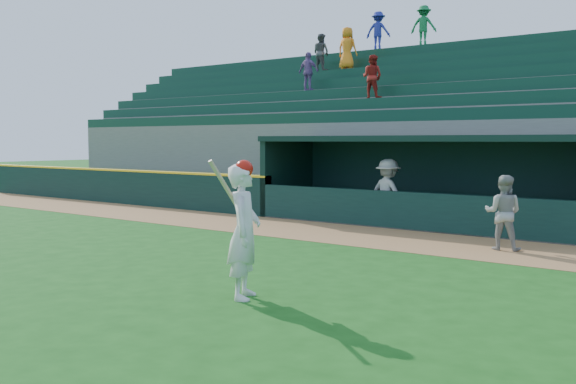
% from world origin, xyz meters
% --- Properties ---
extents(ground, '(120.00, 120.00, 0.00)m').
position_xyz_m(ground, '(0.00, 0.00, 0.00)').
color(ground, '#154D13').
rests_on(ground, ground).
extents(warning_track, '(40.00, 3.00, 0.01)m').
position_xyz_m(warning_track, '(0.00, 4.90, 0.01)').
color(warning_track, '#996B3D').
rests_on(warning_track, ground).
extents(field_wall_left, '(15.50, 0.30, 1.20)m').
position_xyz_m(field_wall_left, '(-12.25, 6.55, 0.60)').
color(field_wall_left, black).
rests_on(field_wall_left, ground).
extents(wall_stripe_left, '(15.50, 0.32, 0.06)m').
position_xyz_m(wall_stripe_left, '(-12.25, 6.55, 1.23)').
color(wall_stripe_left, yellow).
rests_on(wall_stripe_left, field_wall_left).
extents(dugout_player_front, '(0.87, 0.73, 1.60)m').
position_xyz_m(dugout_player_front, '(3.20, 4.94, 0.80)').
color(dugout_player_front, '#969792').
rests_on(dugout_player_front, ground).
extents(dugout_player_inside, '(1.31, 0.95, 1.83)m').
position_xyz_m(dugout_player_inside, '(-0.60, 6.91, 0.91)').
color(dugout_player_inside, '#ADADA8').
rests_on(dugout_player_inside, ground).
extents(dugout, '(9.40, 2.80, 2.46)m').
position_xyz_m(dugout, '(0.00, 8.00, 1.36)').
color(dugout, slate).
rests_on(dugout, ground).
extents(stands, '(34.50, 6.25, 7.53)m').
position_xyz_m(stands, '(0.01, 12.57, 2.40)').
color(stands, slate).
rests_on(stands, ground).
extents(batter_at_plate, '(0.76, 0.90, 2.06)m').
position_xyz_m(batter_at_plate, '(1.56, -1.53, 1.02)').
color(batter_at_plate, silver).
rests_on(batter_at_plate, ground).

